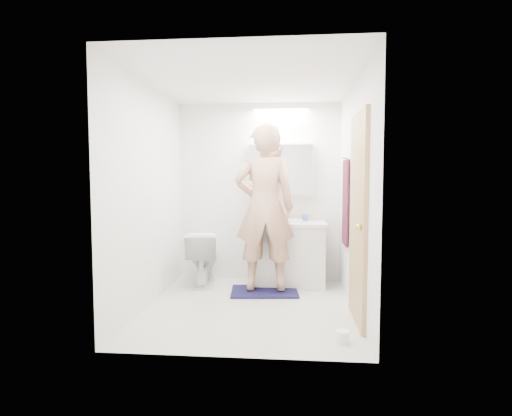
# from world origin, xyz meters

# --- Properties ---
(floor) EXTENTS (2.50, 2.50, 0.00)m
(floor) POSITION_xyz_m (0.00, 0.00, 0.00)
(floor) COLOR silver
(floor) RESTS_ON ground
(ceiling) EXTENTS (2.50, 2.50, 0.00)m
(ceiling) POSITION_xyz_m (0.00, 0.00, 2.40)
(ceiling) COLOR white
(ceiling) RESTS_ON floor
(wall_back) EXTENTS (2.50, 0.00, 2.50)m
(wall_back) POSITION_xyz_m (0.00, 1.25, 1.20)
(wall_back) COLOR white
(wall_back) RESTS_ON floor
(wall_front) EXTENTS (2.50, 0.00, 2.50)m
(wall_front) POSITION_xyz_m (0.00, -1.25, 1.20)
(wall_front) COLOR white
(wall_front) RESTS_ON floor
(wall_left) EXTENTS (0.00, 2.50, 2.50)m
(wall_left) POSITION_xyz_m (-1.10, 0.00, 1.20)
(wall_left) COLOR white
(wall_left) RESTS_ON floor
(wall_right) EXTENTS (0.00, 2.50, 2.50)m
(wall_right) POSITION_xyz_m (1.10, 0.00, 1.20)
(wall_right) COLOR white
(wall_right) RESTS_ON floor
(vanity_cabinet) EXTENTS (0.90, 0.55, 0.78)m
(vanity_cabinet) POSITION_xyz_m (0.42, 0.96, 0.39)
(vanity_cabinet) COLOR silver
(vanity_cabinet) RESTS_ON floor
(countertop) EXTENTS (0.95, 0.58, 0.04)m
(countertop) POSITION_xyz_m (0.42, 0.96, 0.80)
(countertop) COLOR white
(countertop) RESTS_ON vanity_cabinet
(sink_basin) EXTENTS (0.36, 0.36, 0.03)m
(sink_basin) POSITION_xyz_m (0.42, 0.99, 0.84)
(sink_basin) COLOR white
(sink_basin) RESTS_ON countertop
(faucet) EXTENTS (0.02, 0.02, 0.16)m
(faucet) POSITION_xyz_m (0.42, 1.19, 0.90)
(faucet) COLOR #BABBBF
(faucet) RESTS_ON countertop
(medicine_cabinet) EXTENTS (0.88, 0.14, 0.70)m
(medicine_cabinet) POSITION_xyz_m (0.30, 1.18, 1.50)
(medicine_cabinet) COLOR white
(medicine_cabinet) RESTS_ON wall_back
(mirror_panel) EXTENTS (0.84, 0.01, 0.66)m
(mirror_panel) POSITION_xyz_m (0.30, 1.10, 1.50)
(mirror_panel) COLOR silver
(mirror_panel) RESTS_ON medicine_cabinet
(toilet) EXTENTS (0.47, 0.73, 0.71)m
(toilet) POSITION_xyz_m (-0.69, 0.85, 0.35)
(toilet) COLOR white
(toilet) RESTS_ON floor
(bath_rug) EXTENTS (0.84, 0.62, 0.02)m
(bath_rug) POSITION_xyz_m (0.13, 0.56, 0.01)
(bath_rug) COLOR #14163E
(bath_rug) RESTS_ON floor
(person) EXTENTS (0.76, 0.53, 1.98)m
(person) POSITION_xyz_m (0.13, 0.56, 1.04)
(person) COLOR tan
(person) RESTS_ON bath_rug
(door) EXTENTS (0.04, 0.80, 2.00)m
(door) POSITION_xyz_m (1.08, -0.35, 1.00)
(door) COLOR tan
(door) RESTS_ON wall_right
(door_knob) EXTENTS (0.06, 0.06, 0.06)m
(door_knob) POSITION_xyz_m (1.04, -0.65, 0.95)
(door_knob) COLOR gold
(door_knob) RESTS_ON door
(towel) EXTENTS (0.02, 0.42, 1.00)m
(towel) POSITION_xyz_m (1.08, 0.55, 1.10)
(towel) COLOR black
(towel) RESTS_ON wall_right
(towel_hook) EXTENTS (0.07, 0.02, 0.02)m
(towel_hook) POSITION_xyz_m (1.07, 0.55, 1.62)
(towel_hook) COLOR silver
(towel_hook) RESTS_ON wall_right
(soap_bottle_a) EXTENTS (0.10, 0.10, 0.20)m
(soap_bottle_a) POSITION_xyz_m (0.14, 1.11, 0.92)
(soap_bottle_a) COLOR beige
(soap_bottle_a) RESTS_ON countertop
(soap_bottle_b) EXTENTS (0.11, 0.11, 0.17)m
(soap_bottle_b) POSITION_xyz_m (0.22, 1.15, 0.90)
(soap_bottle_b) COLOR teal
(soap_bottle_b) RESTS_ON countertop
(toothbrush_cup) EXTENTS (0.10, 0.10, 0.08)m
(toothbrush_cup) POSITION_xyz_m (0.63, 1.12, 0.86)
(toothbrush_cup) COLOR #456FD0
(toothbrush_cup) RESTS_ON countertop
(toilet_paper_roll) EXTENTS (0.11, 0.11, 0.10)m
(toilet_paper_roll) POSITION_xyz_m (0.88, -0.88, 0.05)
(toilet_paper_roll) COLOR white
(toilet_paper_roll) RESTS_ON floor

